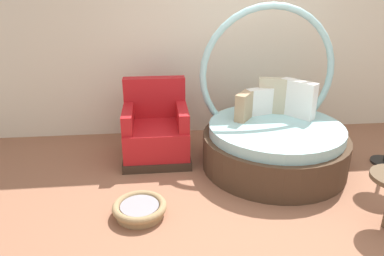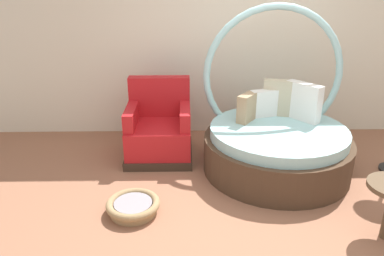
# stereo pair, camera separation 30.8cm
# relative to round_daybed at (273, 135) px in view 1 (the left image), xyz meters

# --- Properties ---
(ground_plane) EXTENTS (8.00, 8.00, 0.02)m
(ground_plane) POSITION_rel_round_daybed_xyz_m (-0.40, -0.95, -0.38)
(ground_plane) COLOR #936047
(back_wall) EXTENTS (8.00, 0.12, 2.83)m
(back_wall) POSITION_rel_round_daybed_xyz_m (-0.40, 1.18, 1.04)
(back_wall) COLOR silver
(back_wall) RESTS_ON ground_plane
(round_daybed) EXTENTS (1.66, 1.66, 1.83)m
(round_daybed) POSITION_rel_round_daybed_xyz_m (0.00, 0.00, 0.00)
(round_daybed) COLOR #473323
(round_daybed) RESTS_ON ground_plane
(red_armchair) EXTENTS (0.80, 0.80, 0.94)m
(red_armchair) POSITION_rel_round_daybed_xyz_m (-1.36, 0.35, -0.04)
(red_armchair) COLOR #38281E
(red_armchair) RESTS_ON ground_plane
(pet_basket) EXTENTS (0.51, 0.51, 0.13)m
(pet_basket) POSITION_rel_round_daybed_xyz_m (-1.54, -0.89, -0.30)
(pet_basket) COLOR #9E7F56
(pet_basket) RESTS_ON ground_plane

